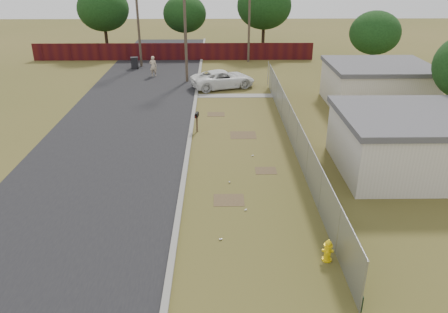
{
  "coord_description": "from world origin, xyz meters",
  "views": [
    {
      "loc": [
        -1.29,
        -22.29,
        10.09
      ],
      "look_at": [
        -0.99,
        -2.6,
        1.1
      ],
      "focal_mm": 35.0,
      "sensor_mm": 36.0,
      "label": 1
    }
  ],
  "objects_px": {
    "pickup_truck": "(223,79)",
    "pedestrian": "(153,66)",
    "mailbox": "(197,117)",
    "trash_bin": "(135,63)"
  },
  "relations": [
    {
      "from": "mailbox",
      "to": "trash_bin",
      "type": "bearing_deg",
      "value": 111.56
    },
    {
      "from": "mailbox",
      "to": "pedestrian",
      "type": "xyz_separation_m",
      "value": [
        -4.62,
        14.35,
        -0.08
      ]
    },
    {
      "from": "pedestrian",
      "to": "pickup_truck",
      "type": "bearing_deg",
      "value": 156.95
    },
    {
      "from": "trash_bin",
      "to": "pickup_truck",
      "type": "bearing_deg",
      "value": -39.42
    },
    {
      "from": "pickup_truck",
      "to": "pedestrian",
      "type": "xyz_separation_m",
      "value": [
        -6.41,
        4.01,
        0.19
      ]
    },
    {
      "from": "pickup_truck",
      "to": "trash_bin",
      "type": "height_order",
      "value": "pickup_truck"
    },
    {
      "from": "mailbox",
      "to": "pickup_truck",
      "type": "distance_m",
      "value": 10.5
    },
    {
      "from": "pedestrian",
      "to": "mailbox",
      "type": "bearing_deg",
      "value": 116.84
    },
    {
      "from": "pedestrian",
      "to": "trash_bin",
      "type": "distance_m",
      "value": 3.9
    },
    {
      "from": "mailbox",
      "to": "pickup_truck",
      "type": "relative_size",
      "value": 0.24
    },
    {
      "from": "pickup_truck",
      "to": "pedestrian",
      "type": "bearing_deg",
      "value": 38.26
    },
    {
      "from": "mailbox",
      "to": "pedestrian",
      "type": "bearing_deg",
      "value": 107.87
    },
    {
      "from": "pedestrian",
      "to": "trash_bin",
      "type": "xyz_separation_m",
      "value": [
        -2.29,
        3.14,
        -0.36
      ]
    },
    {
      "from": "pickup_truck",
      "to": "pedestrian",
      "type": "relative_size",
      "value": 2.86
    },
    {
      "from": "pedestrian",
      "to": "trash_bin",
      "type": "relative_size",
      "value": 1.67
    }
  ]
}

